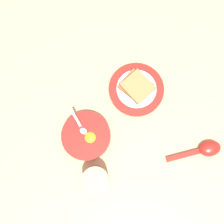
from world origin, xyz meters
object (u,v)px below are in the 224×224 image
at_px(toast_plate, 136,89).
at_px(toast_sandwich, 137,86).
at_px(drinking_cup, 96,180).
at_px(soup_spoon, 205,150).
at_px(egg_bowl, 86,136).

bearing_deg(toast_plate, toast_sandwich, 133.15).
bearing_deg(drinking_cup, soup_spoon, 49.07).
bearing_deg(soup_spoon, toast_sandwich, 170.68).
relative_size(egg_bowl, toast_sandwich, 1.46).
height_order(toast_plate, drinking_cup, drinking_cup).
bearing_deg(drinking_cup, toast_plate, 100.27).
height_order(toast_sandwich, drinking_cup, drinking_cup).
relative_size(egg_bowl, toast_plate, 0.85).
relative_size(egg_bowl, soup_spoon, 1.01).
bearing_deg(egg_bowl, soup_spoon, 27.86).
distance_m(egg_bowl, drinking_cup, 0.13).
bearing_deg(soup_spoon, egg_bowl, -152.14).
bearing_deg(egg_bowl, toast_sandwich, 79.22).
height_order(egg_bowl, toast_plate, egg_bowl).
height_order(toast_sandwich, soup_spoon, toast_sandwich).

